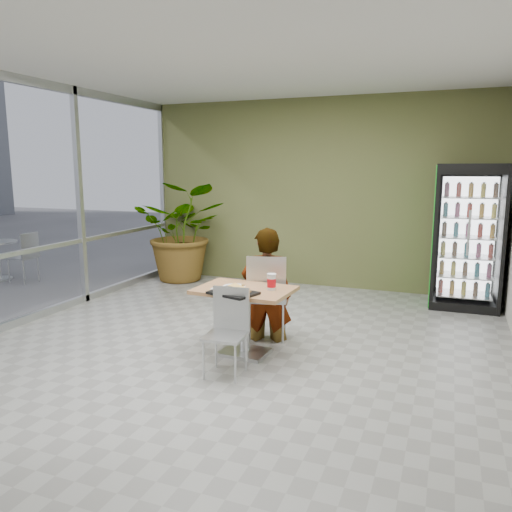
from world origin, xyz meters
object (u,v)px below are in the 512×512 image
Objects in this scene: dining_table at (245,307)px; soda_cup at (272,282)px; chair_far at (267,291)px; cafeteria_tray at (233,293)px; potted_plant at (184,232)px; chair_near at (228,324)px; beverage_fridge at (467,237)px; seated_woman at (266,296)px.

dining_table is 0.42m from soda_cup.
chair_far is 0.82m from cafeteria_tray.
chair_far is at bearing -44.88° from potted_plant.
beverage_fridge is (2.24, 3.46, 0.54)m from chair_near.
beverage_fridge is at bearing -147.78° from seated_woman.
dining_table is 1.23× the size of chair_near.
dining_table is 0.51× the size of beverage_fridge.
beverage_fridge is (2.24, 2.37, 0.52)m from seated_woman.
chair_far is 3.31m from beverage_fridge.
beverage_fridge is (2.21, 2.43, 0.44)m from chair_far.
beverage_fridge is at bearing 54.63° from cafeteria_tray.
seated_woman is 3.54m from potted_plant.
seated_woman is 3.56× the size of cafeteria_tray.
potted_plant is at bearing 121.12° from chair_near.
cafeteria_tray is at bearing -53.55° from potted_plant.
cafeteria_tray is at bearing -126.62° from beverage_fridge.
potted_plant reaches higher than chair_near.
chair_far is (0.07, 0.52, 0.07)m from dining_table.
chair_far is at bearing -133.53° from beverage_fridge.
soda_cup reaches higher than cafeteria_tray.
chair_far is 5.90× the size of soda_cup.
beverage_fridge reaches higher than dining_table.
chair_near is 4.16m from beverage_fridge.
soda_cup is (0.26, 0.55, 0.33)m from chair_near.
dining_table is at bearing -171.90° from soda_cup.
seated_woman is (0.01, 1.08, 0.02)m from chair_near.
beverage_fridge is at bearing 55.65° from soda_cup.
soda_cup is at bearing -47.39° from potted_plant.
seated_woman reaches higher than dining_table.
potted_plant is (-2.51, 2.47, 0.37)m from seated_woman.
potted_plant reaches higher than soda_cup.
potted_plant reaches higher than dining_table.
dining_table is at bearing -129.00° from beverage_fridge.
cafeteria_tray is at bearing 69.65° from chair_far.
chair_far is 0.49× the size of beverage_fridge.
chair_near is at bearing -85.87° from dining_table.
soda_cup is (0.25, -0.53, 0.31)m from seated_woman.
chair_near is 4.36m from potted_plant.
dining_table is 0.57m from seated_woman.
seated_woman reaches higher than chair_near.
cafeteria_tray is 0.22× the size of beverage_fridge.
potted_plant is at bearing -59.03° from seated_woman.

